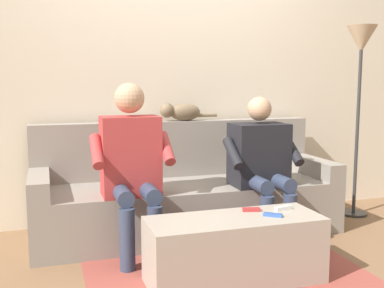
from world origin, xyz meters
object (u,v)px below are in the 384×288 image
Objects in this scene: remote_red at (251,210)px; floor_lamp at (361,58)px; person_left_seated at (262,160)px; remote_white at (283,208)px; person_right_seated at (132,160)px; couch at (186,196)px; cat_on_backrest at (181,112)px; coffee_table at (235,250)px; remote_blue at (273,215)px.

floor_lamp is (-1.44, -0.90, 0.99)m from remote_red.
person_left_seated is 0.65× the size of floor_lamp.
floor_lamp is (-1.24, -0.94, 0.99)m from remote_white.
person_right_seated is 0.89m from remote_red.
cat_on_backrest is at bearing -97.49° from couch.
coffee_table is at bearing 46.77° from remote_red.
floor_lamp reaches higher than remote_red.
remote_blue is 1.03× the size of remote_red.
person_right_seated is (0.50, 0.36, 0.38)m from couch.
person_left_seated is at bearing 145.20° from couch.
person_right_seated is 2.24m from floor_lamp.
person_right_seated reaches higher than remote_white.
remote_red is (-0.65, 0.56, -0.25)m from person_right_seated.
couch is at bearing -80.98° from remote_white.
person_right_seated is 1.07m from remote_white.
cat_on_backrest reaches higher than coffee_table.
remote_white is at bearing 110.43° from couch.
person_left_seated reaches higher than cat_on_backrest.
remote_blue is at bearing 102.07° from couch.
cat_on_backrest reaches higher than couch.
cat_on_backrest is at bearing -52.62° from person_left_seated.
person_left_seated reaches higher than couch.
couch is 1.02m from remote_white.
cat_on_backrest is (-0.03, -0.26, 0.66)m from couch.
remote_blue is (-0.19, 1.32, -0.54)m from cat_on_backrest.
person_left_seated is at bearing 107.00° from remote_blue.
person_right_seated reaches higher than coffee_table.
coffee_table is at bearing 32.18° from floor_lamp.
cat_on_backrest is at bearing -86.60° from remote_white.
cat_on_backrest is 0.30× the size of floor_lamp.
person_left_seated is 0.99m from person_right_seated.
remote_white is 1.06× the size of remote_blue.
cat_on_backrest is at bearing 135.94° from remote_blue.
remote_white is at bearing -176.05° from remote_red.
remote_blue is (0.27, 0.72, -0.20)m from person_left_seated.
cat_on_backrest is 4.55× the size of remote_red.
cat_on_backrest is (-0.03, -1.28, 0.75)m from coffee_table.
cat_on_backrest is 1.44m from remote_blue.
floor_lamp reaches higher than person_right_seated.
remote_white is at bearing 76.92° from person_left_seated.
remote_blue reaches higher than coffee_table.
person_right_seated is at bearing -52.84° from coffee_table.
coffee_table is 1.48m from cat_on_backrest.
remote_blue is 0.07× the size of floor_lamp.
floor_lamp is (-2.09, -0.35, 0.74)m from person_right_seated.
floor_lamp is at bearing 169.95° from cat_on_backrest.
cat_on_backrest reaches higher than remote_white.
remote_red is (-0.15, 0.92, 0.12)m from couch.
person_left_seated is 9.88× the size of remote_red.
coffee_table is at bearing -1.21° from remote_white.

